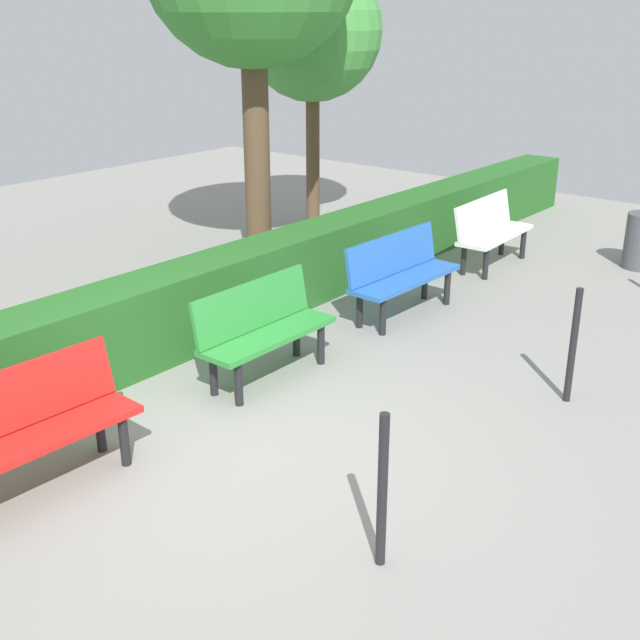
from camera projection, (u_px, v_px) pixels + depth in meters
ground_plane at (229, 451)px, 5.93m from camera, size 20.24×20.24×0.00m
bench_white at (491, 229)px, 10.07m from camera, size 1.42×0.51×0.86m
bench_blue at (400, 271)px, 8.43m from camera, size 1.50×0.51×0.86m
bench_green at (263, 327)px, 6.97m from camera, size 1.38×0.46×0.86m
bench_red at (25, 426)px, 5.29m from camera, size 1.52×0.52×0.86m
hedge_row at (171, 312)px, 7.52m from camera, size 16.24×0.58×0.80m
tree_near at (312, 31)px, 11.10m from camera, size 1.97×1.97×3.81m
railing_post_mid at (573, 346)px, 6.51m from camera, size 0.06×0.06×1.00m
railing_post_far at (382, 491)px, 4.55m from camera, size 0.06×0.06×1.00m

